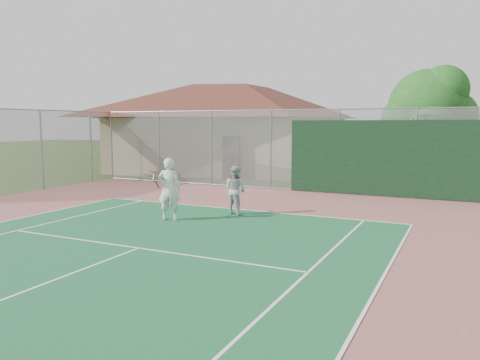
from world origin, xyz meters
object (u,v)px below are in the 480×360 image
Objects in this scene: clubhouse at (232,120)px; bleachers at (152,165)px; player_white_front at (169,189)px; player_grey_back at (235,190)px; tree at (429,110)px.

bleachers is at bearing -135.30° from clubhouse.
player_grey_back is at bearing -148.90° from player_white_front.
clubhouse is 8.29× the size of player_white_front.
clubhouse is at bearing 157.85° from tree.
bleachers is at bearing -27.98° from player_grey_back.
player_grey_back reaches higher than bleachers.
tree is 9.76m from player_grey_back.
player_grey_back is (-5.14, -7.85, -2.68)m from tree.
clubhouse reaches higher than player_white_front.
clubhouse is 10.00× the size of player_grey_back.
player_grey_back is (6.51, -12.59, -2.36)m from clubhouse.
clubhouse is at bearing -49.04° from player_grey_back.
tree is (14.68, -0.62, 2.89)m from bleachers.
tree is at bearing -144.56° from player_white_front.
player_white_front is (5.13, -14.32, -2.19)m from clubhouse.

